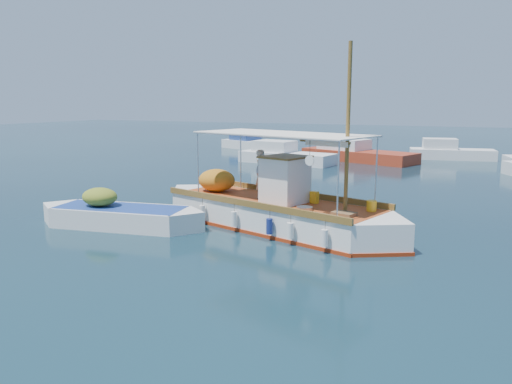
% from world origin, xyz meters
% --- Properties ---
extents(ground, '(160.00, 160.00, 0.00)m').
position_xyz_m(ground, '(0.00, 0.00, 0.00)').
color(ground, black).
rests_on(ground, ground).
extents(fishing_caique, '(10.12, 4.95, 6.44)m').
position_xyz_m(fishing_caique, '(-0.79, 0.50, 0.57)').
color(fishing_caique, white).
rests_on(fishing_caique, ground).
extents(dinghy, '(6.39, 2.55, 1.58)m').
position_xyz_m(dinghy, '(-5.81, -1.75, 0.33)').
color(dinghy, white).
rests_on(dinghy, ground).
extents(bg_boat_nw, '(7.29, 3.49, 1.80)m').
position_xyz_m(bg_boat_nw, '(-7.18, 18.17, 0.49)').
color(bg_boat_nw, silver).
rests_on(bg_boat_nw, ground).
extents(bg_boat_n, '(9.18, 5.61, 1.80)m').
position_xyz_m(bg_boat_n, '(-2.82, 21.84, 0.49)').
color(bg_boat_n, '#992F19').
rests_on(bg_boat_n, ground).
extents(bg_boat_far_w, '(6.70, 4.62, 1.80)m').
position_xyz_m(bg_boat_far_w, '(-14.12, 27.19, 0.49)').
color(bg_boat_far_w, silver).
rests_on(bg_boat_far_w, ground).
extents(bg_boat_far_n, '(6.46, 3.06, 1.80)m').
position_xyz_m(bg_boat_far_n, '(3.62, 25.75, 0.49)').
color(bg_boat_far_n, silver).
rests_on(bg_boat_far_n, ground).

